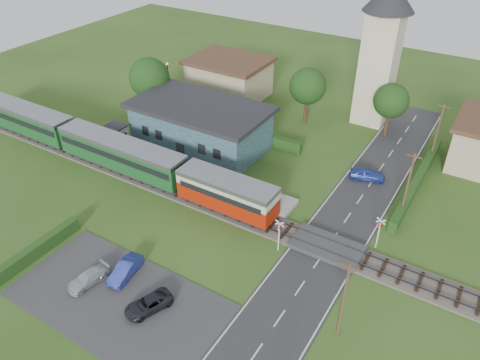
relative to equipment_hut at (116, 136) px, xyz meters
The scene contains 30 objects.
ground 18.82m from the equipment_hut, 16.11° to the right, with size 120.00×120.00×0.00m, color #2D4C19.
railway_track 18.36m from the equipment_hut, 10.08° to the right, with size 76.00×3.20×0.49m.
road 28.53m from the equipment_hut, 10.52° to the right, with size 6.00×70.00×0.05m, color #28282B.
car_park 23.90m from the equipment_hut, 46.19° to the right, with size 17.00×9.00×0.08m, color #333335.
crossing_deck 28.22m from the equipment_hut, ahead, with size 6.20×3.40×0.45m, color #333335.
platform 8.14m from the equipment_hut, ahead, with size 30.00×3.00×0.45m, color gray.
equipment_hut is the anchor object (origin of this frame).
station_building 9.92m from the equipment_hut, 35.92° to the left, with size 16.00×9.00×5.30m.
train 3.32m from the equipment_hut, 76.36° to the right, with size 43.20×2.90×3.40m.
church_tower 33.48m from the equipment_hut, 44.75° to the left, with size 6.00×6.00×17.60m.
house_west 20.05m from the equipment_hut, 81.38° to the left, with size 10.80×8.80×5.50m.
hedge_carpark 18.61m from the equipment_hut, 67.85° to the right, with size 0.80×9.00×1.20m, color #193814.
hedge_roadside 33.98m from the equipment_hut, 18.54° to the left, with size 0.80×18.00×1.20m, color #193814.
hedge_station 13.09m from the equipment_hut, 52.16° to the left, with size 22.00×0.80×1.30m, color #193814.
tree_a 9.73m from the equipment_hut, 102.80° to the left, with size 5.20×5.20×8.00m.
tree_b 24.16m from the equipment_hut, 48.05° to the left, with size 4.60×4.60×7.34m.
tree_c 32.81m from the equipment_hut, 37.29° to the left, with size 4.20×4.20×6.78m.
utility_pole_b 34.14m from the equipment_hut, 19.18° to the right, with size 1.40×0.22×7.00m.
utility_pole_c 32.61m from the equipment_hut, ahead, with size 1.40×0.22×7.00m.
utility_pole_d 36.37m from the equipment_hut, 27.55° to the left, with size 1.40×0.22×7.00m.
crossing_signal_near 25.04m from the equipment_hut, 12.94° to the right, with size 0.84×0.28×3.28m.
crossing_signal_far 31.61m from the equipment_hut, ahead, with size 0.84×0.28×3.28m.
streetlamp_west 15.39m from the equipment_hut, 105.12° to the left, with size 0.30×0.30×5.15m.
streetlamp_east 40.41m from the equipment_hut, 32.67° to the left, with size 0.30×0.30×5.15m.
car_on_road 28.86m from the equipment_hut, 18.46° to the left, with size 1.50×3.72×1.27m, color #2A44A6.
car_park_blue 21.32m from the equipment_hut, 44.46° to the right, with size 1.28×3.67×1.21m, color #293798.
car_park_silver 21.68m from the equipment_hut, 52.32° to the right, with size 1.45×3.56×1.03m, color #B4BEC8.
car_park_dark 25.37m from the equipment_hut, 41.01° to the right, with size 1.70×3.70×1.03m, color #21222B.
pedestrian_near 13.66m from the equipment_hut, ahead, with size 0.65×0.43×1.79m, color gray.
pedestrian_far 1.41m from the equipment_hut, 11.95° to the left, with size 0.93×0.73×1.92m, color gray.
Camera 1 is at (19.54, -28.12, 28.25)m, focal length 35.00 mm.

